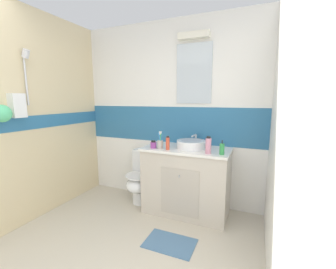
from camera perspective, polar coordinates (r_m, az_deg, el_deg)
ground_plane at (r=2.46m, az=-11.89°, el=-27.72°), size 3.20×3.48×0.04m
wall_back_tiled at (r=3.08m, az=0.65°, el=5.67°), size 3.20×0.20×2.50m
wall_left_shower_alcove at (r=2.97m, az=-34.84°, el=3.73°), size 0.29×3.48×2.50m
wall_right_plain at (r=1.63m, az=29.42°, el=0.90°), size 0.10×3.48×2.50m
vanity_cabinet at (r=2.85m, az=4.90°, el=-11.92°), size 1.07×0.56×0.85m
sink_basin at (r=2.70m, az=6.15°, el=-2.50°), size 0.36×0.41×0.15m
toilet at (r=3.14m, az=-6.96°, el=-11.34°), size 0.37×0.50×0.75m
toothbrush_cup at (r=2.66m, az=-2.07°, el=-2.47°), size 0.07×0.07×0.22m
soap_dispenser at (r=2.45m, az=14.04°, el=-3.74°), size 0.05×0.05×0.16m
hair_gel_jar at (r=2.70m, az=-3.88°, el=-2.68°), size 0.08×0.08×0.10m
mouthwash_bottle at (r=2.45m, az=10.61°, el=-2.87°), size 0.07×0.07×0.20m
deodorant_spray_can at (r=2.60m, az=-0.07°, el=-2.31°), size 0.05×0.05×0.17m
bath_mat at (r=2.46m, az=0.49°, el=-26.76°), size 0.51×0.33×0.01m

